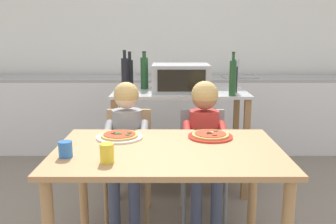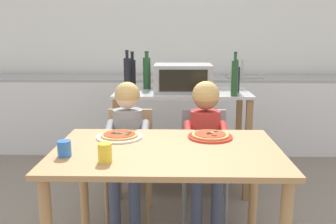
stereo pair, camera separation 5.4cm
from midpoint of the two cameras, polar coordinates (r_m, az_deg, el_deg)
name	(u,v)px [view 1 (the left image)]	position (r m, az deg, el deg)	size (l,w,h in m)	color
ground_plane	(168,191)	(3.42, -0.48, -12.12)	(10.92, 10.92, 0.00)	slate
back_wall_tiled	(168,37)	(4.82, -0.38, 11.45)	(5.44, 0.14, 2.70)	white
kitchen_counter	(168,113)	(4.51, -0.37, -0.19)	(4.90, 0.60, 1.09)	silver
kitchen_island_cart	(180,124)	(3.31, 1.35, -1.89)	(1.17, 0.56, 0.90)	#B7BABF
toaster_oven	(181,78)	(3.24, 1.47, 5.27)	(0.49, 0.39, 0.24)	#999BA0
bottle_dark_olive_oil	(233,77)	(3.04, 9.40, 5.27)	(0.06, 0.06, 0.36)	#1E4723
bottle_tall_green_wine	(144,72)	(3.39, -4.14, 6.10)	(0.07, 0.07, 0.34)	#1E4723
bottle_clear_vinegar	(233,79)	(3.23, 9.55, 5.08)	(0.07, 0.07, 0.28)	black
bottle_brown_beer	(130,73)	(3.46, -6.36, 6.03)	(0.06, 0.06, 0.34)	black
bottle_squat_spirits	(125,73)	(3.37, -7.13, 5.98)	(0.07, 0.07, 0.35)	black
dining_table	(168,166)	(2.17, -0.70, -8.29)	(1.30, 0.85, 0.76)	#AD7F51
dining_chair_left	(129,155)	(2.90, -6.63, -6.57)	(0.36, 0.36, 0.81)	tan
dining_chair_right	(203,155)	(2.89, 4.82, -6.62)	(0.36, 0.36, 0.81)	gray
child_in_grey_shirt	(126,136)	(2.73, -7.01, -3.70)	(0.32, 0.42, 1.04)	#424C6B
child_in_red_shirt	(205,134)	(2.72, 5.10, -3.40)	(0.32, 0.42, 1.04)	#424C6B
pizza_plate_white	(120,136)	(2.36, -8.10, -3.70)	(0.29, 0.29, 0.03)	white
pizza_plate_red_rimmed	(210,136)	(2.36, 5.89, -3.62)	(0.28, 0.28, 0.03)	red
drinking_cup_blue	(66,149)	(2.06, -16.21, -5.54)	(0.07, 0.07, 0.09)	blue
drinking_cup_yellow	(107,153)	(1.93, -10.15, -6.24)	(0.07, 0.07, 0.10)	yellow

